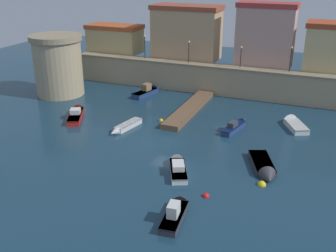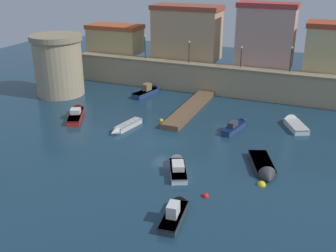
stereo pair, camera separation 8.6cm
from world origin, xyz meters
name	(u,v)px [view 1 (the left image)]	position (x,y,z in m)	size (l,w,h in m)	color
ground_plane	(164,143)	(0.00, 0.00, 0.00)	(112.77, 112.77, 0.00)	#19384C
quay_wall	(214,79)	(0.00, 19.88, 2.26)	(46.98, 2.47, 4.49)	tan
old_town_backdrop	(227,37)	(0.70, 23.33, 8.13)	(45.51, 5.33, 9.35)	tan
fortress_tower	(58,65)	(-21.79, 10.60, 4.59)	(7.70, 7.70, 9.06)	tan
pier_dock	(190,108)	(-0.81, 11.09, 0.34)	(2.32, 15.40, 0.70)	brown
quay_lamp_0	(145,43)	(-11.70, 19.88, 6.95)	(0.32, 0.32, 3.75)	black
quay_lamp_1	(189,48)	(-4.24, 19.88, 6.73)	(0.32, 0.32, 3.35)	black
quay_lamp_2	(241,53)	(3.84, 19.88, 6.60)	(0.32, 0.32, 3.13)	black
quay_lamp_3	(291,55)	(10.89, 19.88, 6.88)	(0.32, 0.32, 3.63)	black
moored_boat_0	(293,123)	(12.96, 10.67, 0.36)	(3.92, 5.49, 1.70)	white
moored_boat_1	(236,126)	(6.59, 7.09, 0.41)	(2.34, 5.97, 1.47)	navy
moored_boat_2	(176,211)	(6.39, -12.74, 0.46)	(1.93, 5.63, 1.99)	#333338
moored_boat_3	(77,113)	(-13.95, 3.25, 0.45)	(4.35, 6.71, 1.68)	red
moored_boat_5	(124,127)	(-6.00, 1.69, 0.34)	(2.08, 5.58, 1.06)	silver
moored_boat_6	(149,91)	(-9.20, 15.67, 0.52)	(2.72, 6.32, 2.10)	navy
moored_boat_7	(264,169)	(11.68, -2.59, 0.31)	(3.99, 6.45, 1.77)	#333338
moored_boat_8	(178,166)	(3.66, -5.37, 0.39)	(3.74, 5.83, 1.54)	white
mooring_buoy_0	(161,121)	(-2.99, 6.04, 0.00)	(0.58, 0.58, 0.58)	yellow
mooring_buoy_1	(262,185)	(11.93, -5.28, 0.00)	(0.80, 0.80, 0.80)	yellow
mooring_buoy_2	(206,196)	(7.75, -9.08, 0.00)	(0.63, 0.63, 0.63)	red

